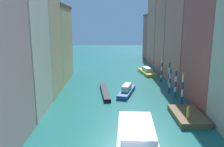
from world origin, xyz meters
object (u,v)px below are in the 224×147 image
object	(u,v)px
vaporetto_white	(137,139)
gondola_black	(105,92)
motorboat_1	(127,90)
mooring_pole_1	(176,83)
mooring_pole_2	(170,80)
mooring_pole_0	(182,88)
mooring_pole_4	(162,70)
person_on_dock	(188,113)
mooring_pole_3	(169,75)
waterfront_dock	(188,116)
motorboat_0	(147,71)

from	to	relation	value
vaporetto_white	gondola_black	world-z (taller)	vaporetto_white
motorboat_1	mooring_pole_1	bearing A→B (deg)	-14.57
vaporetto_white	mooring_pole_1	bearing A→B (deg)	62.84
mooring_pole_2	vaporetto_white	distance (m)	18.78
mooring_pole_0	gondola_black	world-z (taller)	mooring_pole_0
mooring_pole_4	gondola_black	xyz separation A→B (m)	(-10.73, -7.49, -2.14)
mooring_pole_0	mooring_pole_2	distance (m)	5.55
person_on_dock	motorboat_1	size ratio (longest dim) A/B	0.20
mooring_pole_3	mooring_pole_4	distance (m)	5.36
waterfront_dock	gondola_black	distance (m)	14.15
motorboat_0	vaporetto_white	bearing A→B (deg)	-100.73
person_on_dock	motorboat_1	bearing A→B (deg)	118.01
person_on_dock	mooring_pole_4	distance (m)	18.91
person_on_dock	vaporetto_white	world-z (taller)	vaporetto_white
mooring_pole_0	mooring_pole_3	size ratio (longest dim) A/B	0.92
mooring_pole_3	motorboat_0	distance (m)	12.81
vaporetto_white	motorboat_1	distance (m)	16.66
gondola_black	mooring_pole_3	bearing A→B (deg)	11.12
gondola_black	mooring_pole_1	bearing A→B (deg)	-9.92
waterfront_dock	mooring_pole_2	distance (m)	10.70
mooring_pole_3	waterfront_dock	bearing A→B (deg)	-93.52
mooring_pole_1	vaporetto_white	world-z (taller)	mooring_pole_1
mooring_pole_3	motorboat_1	distance (m)	7.85
waterfront_dock	mooring_pole_0	distance (m)	5.43
mooring_pole_3	gondola_black	xyz separation A→B (m)	(-10.80, -2.12, -2.23)
person_on_dock	motorboat_0	bearing A→B (deg)	90.92
mooring_pole_2	mooring_pole_3	xyz separation A→B (m)	(0.23, 1.54, 0.36)
mooring_pole_2	mooring_pole_1	bearing A→B (deg)	-85.25
mooring_pole_0	motorboat_1	distance (m)	9.04
mooring_pole_2	gondola_black	world-z (taller)	mooring_pole_2
mooring_pole_4	gondola_black	bearing A→B (deg)	-145.11
mooring_pole_3	motorboat_0	xyz separation A→B (m)	(-1.67, 12.55, -1.97)
mooring_pole_1	person_on_dock	bearing A→B (deg)	-97.34
person_on_dock	mooring_pole_1	xyz separation A→B (m)	(1.22, 9.48, 0.97)
mooring_pole_1	vaporetto_white	xyz separation A→B (m)	(-7.57, -14.76, -1.36)
waterfront_dock	mooring_pole_4	bearing A→B (deg)	87.79
gondola_black	motorboat_0	distance (m)	17.29
waterfront_dock	mooring_pole_2	size ratio (longest dim) A/B	1.44
motorboat_1	vaporetto_white	bearing A→B (deg)	-91.05
motorboat_0	motorboat_1	world-z (taller)	motorboat_1
mooring_pole_3	motorboat_1	world-z (taller)	mooring_pole_3
mooring_pole_1	motorboat_0	xyz separation A→B (m)	(-1.64, 16.56, -1.76)
motorboat_0	motorboat_1	bearing A→B (deg)	-110.99
motorboat_0	mooring_pole_4	bearing A→B (deg)	-77.46
person_on_dock	mooring_pole_2	bearing A→B (deg)	85.14
mooring_pole_2	motorboat_1	distance (m)	7.27
mooring_pole_2	vaporetto_white	bearing A→B (deg)	-113.15
mooring_pole_0	gondola_black	size ratio (longest dim) A/B	0.50
vaporetto_white	motorboat_1	xyz separation A→B (m)	(0.31, 16.65, -0.40)
mooring_pole_4	waterfront_dock	bearing A→B (deg)	-92.21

